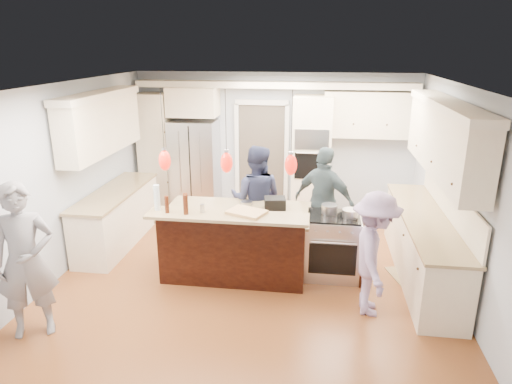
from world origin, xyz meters
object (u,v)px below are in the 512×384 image
refrigerator (195,165)px  island_range (334,246)px  person_far_left (256,199)px  person_bar_end (25,261)px  kitchen_island (237,241)px

refrigerator → island_range: (2.71, -2.49, -0.44)m
refrigerator → person_far_left: refrigerator is taller
person_bar_end → kitchen_island: bearing=15.3°
kitchen_island → person_far_left: size_ratio=1.21×
island_range → person_bar_end: size_ratio=0.51×
refrigerator → person_far_left: size_ratio=1.04×
person_far_left → kitchen_island: bearing=81.1°
refrigerator → island_range: size_ratio=1.96×
kitchen_island → person_bar_end: person_bar_end is taller
refrigerator → island_range: bearing=-42.6°
refrigerator → person_bar_end: bearing=-99.7°
refrigerator → person_bar_end: size_ratio=0.99×
kitchen_island → person_bar_end: size_ratio=1.16×
kitchen_island → person_far_left: bearing=77.0°
person_bar_end → person_far_left: 3.42m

